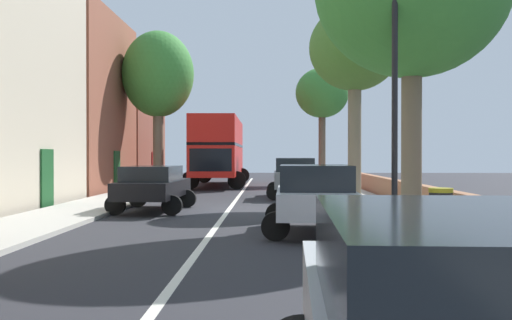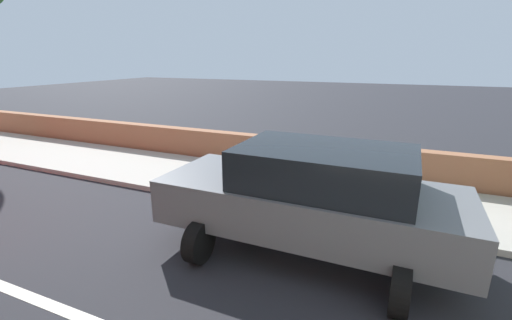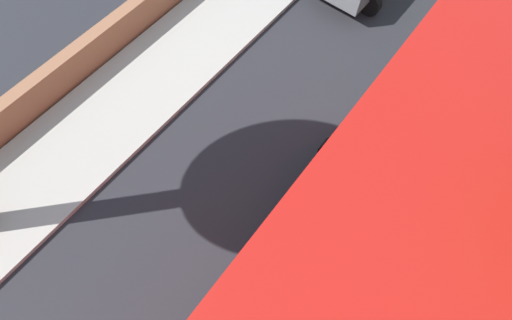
{
  "view_description": "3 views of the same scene",
  "coord_description": "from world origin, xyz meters",
  "px_view_note": "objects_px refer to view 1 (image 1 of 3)",
  "views": [
    {
      "loc": [
        1.4,
        -20.72,
        1.89
      ],
      "look_at": [
        0.74,
        8.6,
        1.64
      ],
      "focal_mm": 41.5,
      "sensor_mm": 36.0,
      "label": 1
    },
    {
      "loc": [
        -2.34,
        4.18,
        3.01
      ],
      "look_at": [
        1.99,
        6.06,
        1.61
      ],
      "focal_mm": 24.4,
      "sensor_mm": 36.0,
      "label": 2
    },
    {
      "loc": [
        -0.93,
        15.38,
        7.62
      ],
      "look_at": [
        0.73,
        13.3,
        1.69
      ],
      "focal_mm": 24.13,
      "sensor_mm": 36.0,
      "label": 3
    }
  ],
  "objects_px": {
    "parked_car_black_left_3": "(153,185)",
    "litter_bin_right": "(441,210)",
    "parked_car_grey_right_0": "(294,175)",
    "street_tree_right_5": "(322,94)",
    "street_tree_right_1": "(355,51)",
    "parked_car_silver_right_2": "(315,195)",
    "double_decker_bus": "(219,147)",
    "lamppost_right": "(395,72)",
    "street_tree_left_2": "(158,76)"
  },
  "relations": [
    {
      "from": "street_tree_right_1",
      "to": "litter_bin_right",
      "type": "bearing_deg",
      "value": -85.5
    },
    {
      "from": "parked_car_grey_right_0",
      "to": "street_tree_right_1",
      "type": "xyz_separation_m",
      "value": [
        2.11,
        -3.77,
        4.83
      ]
    },
    {
      "from": "lamppost_right",
      "to": "litter_bin_right",
      "type": "bearing_deg",
      "value": -12.82
    },
    {
      "from": "street_tree_right_5",
      "to": "parked_car_black_left_3",
      "type": "bearing_deg",
      "value": -111.46
    },
    {
      "from": "street_tree_right_1",
      "to": "street_tree_left_2",
      "type": "distance_m",
      "value": 13.35
    },
    {
      "from": "lamppost_right",
      "to": "litter_bin_right",
      "type": "distance_m",
      "value": 3.33
    },
    {
      "from": "parked_car_silver_right_2",
      "to": "litter_bin_right",
      "type": "xyz_separation_m",
      "value": [
        2.8,
        -0.68,
        -0.3
      ]
    },
    {
      "from": "parked_car_black_left_3",
      "to": "street_tree_right_1",
      "type": "relative_size",
      "value": 0.62
    },
    {
      "from": "street_tree_right_1",
      "to": "lamppost_right",
      "type": "bearing_deg",
      "value": -92.06
    },
    {
      "from": "litter_bin_right",
      "to": "street_tree_right_5",
      "type": "bearing_deg",
      "value": 91.12
    },
    {
      "from": "parked_car_grey_right_0",
      "to": "parked_car_silver_right_2",
      "type": "xyz_separation_m",
      "value": [
        -0.0,
        -11.88,
        -0.05
      ]
    },
    {
      "from": "double_decker_bus",
      "to": "lamppost_right",
      "type": "bearing_deg",
      "value": -75.04
    },
    {
      "from": "parked_car_grey_right_0",
      "to": "street_tree_right_5",
      "type": "relative_size",
      "value": 0.62
    },
    {
      "from": "litter_bin_right",
      "to": "double_decker_bus",
      "type": "bearing_deg",
      "value": 107.15
    },
    {
      "from": "parked_car_grey_right_0",
      "to": "street_tree_right_5",
      "type": "distance_m",
      "value": 13.42
    },
    {
      "from": "parked_car_silver_right_2",
      "to": "parked_car_black_left_3",
      "type": "xyz_separation_m",
      "value": [
        -5.0,
        5.57,
        -0.05
      ]
    },
    {
      "from": "double_decker_bus",
      "to": "street_tree_right_5",
      "type": "relative_size",
      "value": 1.53
    },
    {
      "from": "street_tree_right_1",
      "to": "litter_bin_right",
      "type": "height_order",
      "value": "street_tree_right_1"
    },
    {
      "from": "parked_car_black_left_3",
      "to": "street_tree_right_5",
      "type": "bearing_deg",
      "value": 68.54
    },
    {
      "from": "parked_car_black_left_3",
      "to": "street_tree_left_2",
      "type": "height_order",
      "value": "street_tree_left_2"
    },
    {
      "from": "parked_car_black_left_3",
      "to": "parked_car_grey_right_0",
      "type": "bearing_deg",
      "value": 51.62
    },
    {
      "from": "double_decker_bus",
      "to": "parked_car_silver_right_2",
      "type": "distance_m",
      "value": 22.44
    },
    {
      "from": "parked_car_silver_right_2",
      "to": "street_tree_right_1",
      "type": "xyz_separation_m",
      "value": [
        2.11,
        8.11,
        4.88
      ]
    },
    {
      "from": "parked_car_grey_right_0",
      "to": "street_tree_left_2",
      "type": "distance_m",
      "value": 10.6
    },
    {
      "from": "parked_car_silver_right_2",
      "to": "litter_bin_right",
      "type": "distance_m",
      "value": 2.9
    },
    {
      "from": "double_decker_bus",
      "to": "street_tree_right_1",
      "type": "relative_size",
      "value": 1.53
    },
    {
      "from": "double_decker_bus",
      "to": "street_tree_right_5",
      "type": "xyz_separation_m",
      "value": [
        6.51,
        2.19,
        3.48
      ]
    },
    {
      "from": "lamppost_right",
      "to": "street_tree_right_5",
      "type": "bearing_deg",
      "value": 88.8
    },
    {
      "from": "parked_car_grey_right_0",
      "to": "parked_car_silver_right_2",
      "type": "distance_m",
      "value": 11.88
    },
    {
      "from": "double_decker_bus",
      "to": "parked_car_grey_right_0",
      "type": "bearing_deg",
      "value": -67.45
    },
    {
      "from": "street_tree_left_2",
      "to": "parked_car_grey_right_0",
      "type": "bearing_deg",
      "value": -39.42
    },
    {
      "from": "street_tree_right_1",
      "to": "litter_bin_right",
      "type": "xyz_separation_m",
      "value": [
        0.69,
        -8.8,
        -5.18
      ]
    },
    {
      "from": "street_tree_left_2",
      "to": "litter_bin_right",
      "type": "height_order",
      "value": "street_tree_left_2"
    },
    {
      "from": "double_decker_bus",
      "to": "parked_car_grey_right_0",
      "type": "height_order",
      "value": "double_decker_bus"
    },
    {
      "from": "parked_car_grey_right_0",
      "to": "parked_car_black_left_3",
      "type": "distance_m",
      "value": 8.06
    },
    {
      "from": "parked_car_silver_right_2",
      "to": "lamppost_right",
      "type": "xyz_separation_m",
      "value": [
        1.8,
        -0.46,
        2.87
      ]
    },
    {
      "from": "street_tree_right_1",
      "to": "street_tree_left_2",
      "type": "xyz_separation_m",
      "value": [
        -9.24,
        9.63,
        0.38
      ]
    },
    {
      "from": "double_decker_bus",
      "to": "street_tree_left_2",
      "type": "height_order",
      "value": "street_tree_left_2"
    },
    {
      "from": "litter_bin_right",
      "to": "street_tree_left_2",
      "type": "bearing_deg",
      "value": 118.33
    },
    {
      "from": "parked_car_black_left_3",
      "to": "litter_bin_right",
      "type": "xyz_separation_m",
      "value": [
        7.8,
        -6.25,
        -0.25
      ]
    },
    {
      "from": "parked_car_silver_right_2",
      "to": "litter_bin_right",
      "type": "height_order",
      "value": "parked_car_silver_right_2"
    },
    {
      "from": "double_decker_bus",
      "to": "parked_car_grey_right_0",
      "type": "relative_size",
      "value": 2.48
    },
    {
      "from": "parked_car_grey_right_0",
      "to": "parked_car_silver_right_2",
      "type": "height_order",
      "value": "parked_car_grey_right_0"
    },
    {
      "from": "parked_car_black_left_3",
      "to": "street_tree_right_5",
      "type": "height_order",
      "value": "street_tree_right_5"
    },
    {
      "from": "parked_car_silver_right_2",
      "to": "litter_bin_right",
      "type": "bearing_deg",
      "value": -13.71
    },
    {
      "from": "double_decker_bus",
      "to": "litter_bin_right",
      "type": "distance_m",
      "value": 23.79
    },
    {
      "from": "street_tree_right_5",
      "to": "litter_bin_right",
      "type": "xyz_separation_m",
      "value": [
        0.49,
        -24.87,
        -5.2
      ]
    },
    {
      "from": "lamppost_right",
      "to": "street_tree_left_2",
      "type": "bearing_deg",
      "value": 116.15
    },
    {
      "from": "street_tree_right_5",
      "to": "lamppost_right",
      "type": "relative_size",
      "value": 1.18
    },
    {
      "from": "parked_car_silver_right_2",
      "to": "street_tree_right_1",
      "type": "bearing_deg",
      "value": 75.43
    }
  ]
}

